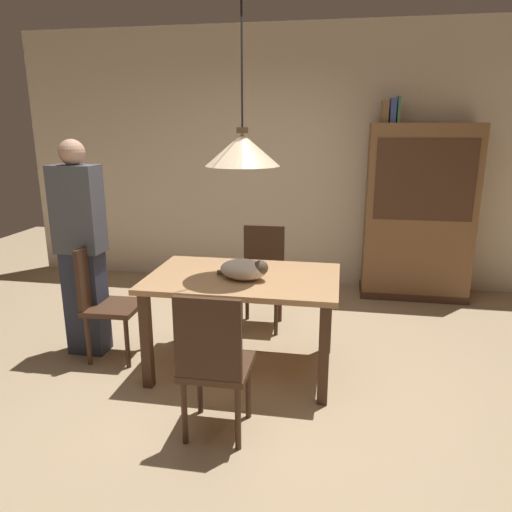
% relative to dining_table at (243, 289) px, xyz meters
% --- Properties ---
extents(ground, '(10.00, 10.00, 0.00)m').
position_rel_dining_table_xyz_m(ground, '(0.10, -0.37, -0.65)').
color(ground, tan).
extents(back_wall, '(6.40, 0.10, 2.90)m').
position_rel_dining_table_xyz_m(back_wall, '(0.10, 2.28, 0.80)').
color(back_wall, beige).
rests_on(back_wall, ground).
extents(dining_table, '(1.40, 0.90, 0.75)m').
position_rel_dining_table_xyz_m(dining_table, '(0.00, 0.00, 0.00)').
color(dining_table, tan).
rests_on(dining_table, ground).
extents(chair_far_back, '(0.41, 0.41, 0.93)m').
position_rel_dining_table_xyz_m(chair_far_back, '(-0.00, 0.88, -0.14)').
color(chair_far_back, '#472D1E').
rests_on(chair_far_back, ground).
extents(chair_left_side, '(0.41, 0.41, 0.93)m').
position_rel_dining_table_xyz_m(chair_left_side, '(-1.13, -0.00, -0.14)').
color(chair_left_side, '#472D1E').
rests_on(chair_left_side, ground).
extents(chair_near_front, '(0.40, 0.40, 0.93)m').
position_rel_dining_table_xyz_m(chair_near_front, '(0.00, -0.88, -0.14)').
color(chair_near_front, '#472D1E').
rests_on(chair_near_front, ground).
extents(cat_sleeping, '(0.39, 0.24, 0.16)m').
position_rel_dining_table_xyz_m(cat_sleeping, '(0.03, -0.09, 0.18)').
color(cat_sleeping, beige).
rests_on(cat_sleeping, dining_table).
extents(pendant_lamp, '(0.52, 0.52, 1.30)m').
position_rel_dining_table_xyz_m(pendant_lamp, '(-0.00, 0.00, 1.01)').
color(pendant_lamp, beige).
extents(hutch_bookcase, '(1.12, 0.45, 1.85)m').
position_rel_dining_table_xyz_m(hutch_bookcase, '(1.50, 1.94, 0.24)').
color(hutch_bookcase, brown).
rests_on(hutch_bookcase, ground).
extents(book_brown_thick, '(0.06, 0.24, 0.22)m').
position_rel_dining_table_xyz_m(book_brown_thick, '(1.09, 1.95, 1.31)').
color(book_brown_thick, brown).
rests_on(book_brown_thick, hutch_bookcase).
extents(book_blue_wide, '(0.06, 0.24, 0.24)m').
position_rel_dining_table_xyz_m(book_blue_wide, '(1.16, 1.95, 1.32)').
color(book_blue_wide, '#384C93').
rests_on(book_blue_wide, hutch_bookcase).
extents(book_green_slim, '(0.03, 0.20, 0.26)m').
position_rel_dining_table_xyz_m(book_green_slim, '(1.22, 1.95, 1.33)').
color(book_green_slim, '#427A4C').
rests_on(book_green_slim, hutch_bookcase).
extents(person_standing, '(0.36, 0.22, 1.73)m').
position_rel_dining_table_xyz_m(person_standing, '(-1.32, 0.06, 0.23)').
color(person_standing, '#2D3347').
rests_on(person_standing, ground).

